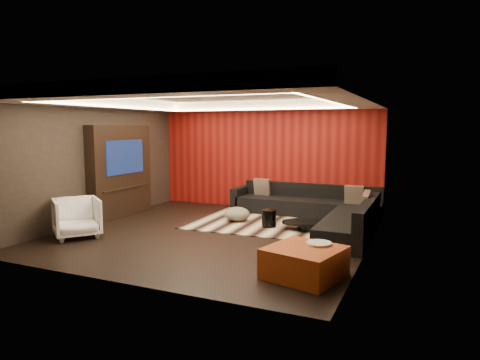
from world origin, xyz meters
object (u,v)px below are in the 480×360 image
at_px(drum_stool, 269,218).
at_px(armchair, 77,218).
at_px(coffee_table, 308,226).
at_px(white_side_table, 319,258).
at_px(orange_ottoman, 304,262).
at_px(sectional_sofa, 320,211).

distance_m(drum_stool, armchair, 3.92).
height_order(coffee_table, white_side_table, white_side_table).
xyz_separation_m(coffee_table, drum_stool, (-0.83, -0.07, 0.10)).
relative_size(drum_stool, armchair, 0.43).
height_order(coffee_table, drum_stool, drum_stool).
bearing_deg(white_side_table, orange_ottoman, -120.89).
bearing_deg(coffee_table, orange_ottoman, -75.97).
bearing_deg(armchair, sectional_sofa, -14.48).
height_order(drum_stool, sectional_sofa, sectional_sofa).
xyz_separation_m(coffee_table, armchair, (-4.02, -2.35, 0.28)).
bearing_deg(armchair, drum_stool, -16.93).
bearing_deg(sectional_sofa, white_side_table, -77.10).
bearing_deg(drum_stool, sectional_sofa, 45.52).
relative_size(coffee_table, sectional_sofa, 0.29).
bearing_deg(sectional_sofa, armchair, -141.97).
bearing_deg(armchair, white_side_table, -54.21).
relative_size(orange_ottoman, armchair, 1.15).
bearing_deg(white_side_table, coffee_table, 108.48).
xyz_separation_m(coffee_table, sectional_sofa, (0.07, 0.85, 0.15)).
distance_m(white_side_table, armchair, 4.86).
xyz_separation_m(drum_stool, armchair, (-3.19, -2.28, 0.18)).
relative_size(drum_stool, sectional_sofa, 0.10).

